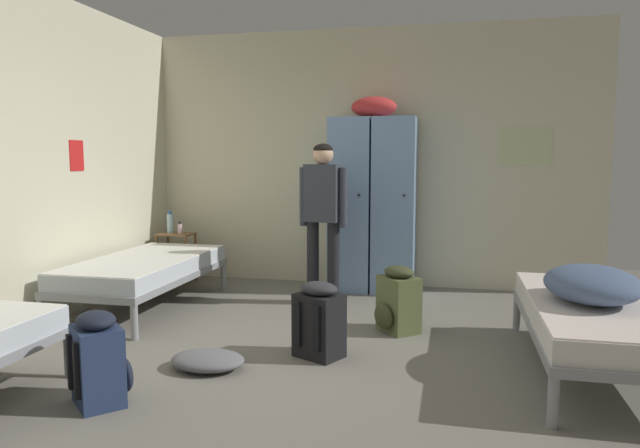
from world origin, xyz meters
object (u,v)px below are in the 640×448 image
(clothes_pile_grey, at_px, (208,360))
(lotion_bottle, at_px, (180,228))
(locker_bank, at_px, (373,201))
(backpack_navy, at_px, (99,360))
(bed_left_rear, at_px, (145,269))
(water_bottle, at_px, (170,223))
(backpack_black, at_px, (320,321))
(bedding_heap, at_px, (592,284))
(bed_right, at_px, (599,317))
(shelf_unit, at_px, (177,252))
(person_traveler, at_px, (323,208))
(backpack_olive, at_px, (398,301))

(clothes_pile_grey, bearing_deg, lotion_bottle, 119.61)
(locker_bank, bearing_deg, backpack_navy, -109.04)
(bed_left_rear, height_order, water_bottle, water_bottle)
(locker_bank, distance_m, clothes_pile_grey, 2.90)
(backpack_black, height_order, clothes_pile_grey, backpack_black)
(bedding_heap, height_order, water_bottle, water_bottle)
(bed_right, distance_m, bedding_heap, 0.24)
(shelf_unit, height_order, backpack_navy, shelf_unit)
(water_bottle, distance_m, backpack_navy, 3.47)
(locker_bank, height_order, backpack_black, locker_bank)
(shelf_unit, xyz_separation_m, bedding_heap, (3.99, -2.06, 0.26))
(person_traveler, bearing_deg, lotion_bottle, 162.80)
(person_traveler, relative_size, backpack_navy, 2.85)
(backpack_navy, xyz_separation_m, backpack_olive, (1.55, 1.82, 0.00))
(shelf_unit, xyz_separation_m, backpack_navy, (1.11, -3.21, -0.09))
(backpack_olive, bearing_deg, clothes_pile_grey, -135.64)
(bed_left_rear, height_order, bed_right, same)
(bed_right, relative_size, person_traveler, 1.21)
(bedding_heap, relative_size, clothes_pile_grey, 1.51)
(clothes_pile_grey, bearing_deg, backpack_black, 31.28)
(person_traveler, xyz_separation_m, backpack_olive, (0.81, -0.80, -0.68))
(person_traveler, xyz_separation_m, water_bottle, (-1.94, 0.61, -0.26))
(bedding_heap, bearing_deg, shelf_unit, 152.70)
(shelf_unit, relative_size, backpack_olive, 1.04)
(bed_left_rear, distance_m, person_traveler, 1.80)
(water_bottle, xyz_separation_m, lotion_bottle, (0.15, -0.06, -0.05))
(backpack_olive, xyz_separation_m, clothes_pile_grey, (-1.18, -1.15, -0.20))
(bed_right, height_order, bedding_heap, bedding_heap)
(locker_bank, xyz_separation_m, shelf_unit, (-2.25, -0.10, -0.62))
(locker_bank, xyz_separation_m, water_bottle, (-2.33, -0.08, -0.29))
(person_traveler, xyz_separation_m, backpack_navy, (-0.75, -2.61, -0.68))
(backpack_navy, bearing_deg, water_bottle, 110.30)
(locker_bank, height_order, lotion_bottle, locker_bank)
(locker_bank, height_order, shelf_unit, locker_bank)
(clothes_pile_grey, bearing_deg, backpack_olive, 44.36)
(shelf_unit, relative_size, bed_left_rear, 0.30)
(person_traveler, height_order, backpack_olive, person_traveler)
(backpack_navy, bearing_deg, bedding_heap, 21.70)
(bed_left_rear, relative_size, bedding_heap, 2.46)
(bedding_heap, bearing_deg, bed_right, 23.37)
(backpack_black, bearing_deg, lotion_bottle, 135.37)
(locker_bank, bearing_deg, water_bottle, -178.04)
(backpack_olive, distance_m, backpack_black, 0.88)
(shelf_unit, xyz_separation_m, clothes_pile_grey, (1.49, -2.54, -0.29))
(locker_bank, distance_m, water_bottle, 2.35)
(locker_bank, distance_m, backpack_olive, 1.70)
(lotion_bottle, distance_m, backpack_olive, 2.95)
(bed_left_rear, relative_size, water_bottle, 7.55)
(lotion_bottle, height_order, backpack_navy, lotion_bottle)
(locker_bank, xyz_separation_m, lotion_bottle, (-2.18, -0.14, -0.34))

